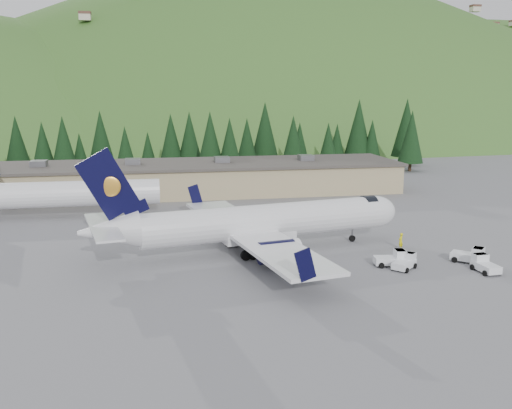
% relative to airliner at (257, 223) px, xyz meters
% --- Properties ---
extents(ground, '(600.00, 600.00, 0.00)m').
position_rel_airliner_xyz_m(ground, '(1.04, 0.19, -3.19)').
color(ground, slate).
extents(airliner, '(35.97, 33.94, 11.97)m').
position_rel_airliner_xyz_m(airliner, '(0.00, 0.00, 0.00)').
color(airliner, white).
rests_on(airliner, ground).
extents(second_airliner, '(27.50, 11.00, 10.05)m').
position_rel_airliner_xyz_m(second_airliner, '(-23.89, 22.19, 0.14)').
color(second_airliner, white).
rests_on(second_airliner, ground).
extents(baggage_tug_a, '(3.25, 2.20, 1.64)m').
position_rel_airliner_xyz_m(baggage_tug_a, '(12.42, -7.48, -2.46)').
color(baggage_tug_a, white).
rests_on(baggage_tug_a, ground).
extents(baggage_tug_b, '(3.35, 3.28, 1.67)m').
position_rel_airliner_xyz_m(baggage_tug_b, '(20.67, -7.95, -2.44)').
color(baggage_tug_b, white).
rests_on(baggage_tug_b, ground).
extents(baggage_tug_c, '(1.95, 3.06, 1.59)m').
position_rel_airliner_xyz_m(baggage_tug_c, '(20.40, -10.89, -2.48)').
color(baggage_tug_c, white).
rests_on(baggage_tug_c, ground).
extents(terminal_building, '(71.00, 17.00, 6.10)m').
position_rel_airliner_xyz_m(terminal_building, '(-3.97, 38.19, -0.57)').
color(terminal_building, tan).
rests_on(terminal_building, ground).
extents(baggage_tug_d, '(3.07, 2.92, 1.51)m').
position_rel_airliner_xyz_m(baggage_tug_d, '(13.25, -8.61, -2.51)').
color(baggage_tug_d, white).
rests_on(baggage_tug_d, ground).
extents(ramp_worker, '(0.80, 0.76, 1.85)m').
position_rel_airliner_xyz_m(ramp_worker, '(15.83, -1.93, -2.27)').
color(ramp_worker, yellow).
rests_on(ramp_worker, ground).
extents(tree_line, '(112.07, 17.81, 14.27)m').
position_rel_airliner_xyz_m(tree_line, '(-4.25, 62.76, 4.26)').
color(tree_line, black).
rests_on(tree_line, ground).
extents(hills, '(614.00, 330.00, 300.00)m').
position_rel_airliner_xyz_m(hills, '(54.37, 207.57, -85.99)').
color(hills, '#2C5619').
rests_on(hills, ground).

